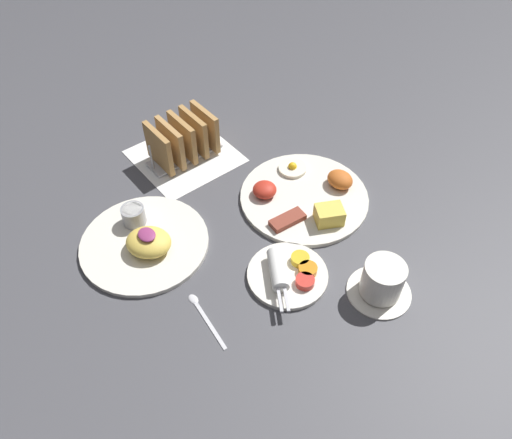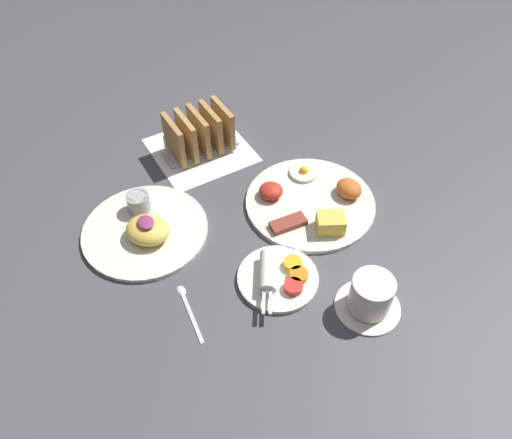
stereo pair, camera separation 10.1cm
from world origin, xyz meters
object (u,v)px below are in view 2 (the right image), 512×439
object	(u,v)px
plate_breakfast	(312,201)
coffee_cup	(371,296)
plate_condiments	(278,277)
toast_rack	(199,133)
plate_foreground	(145,227)

from	to	relation	value
plate_breakfast	coffee_cup	distance (m)	0.27
plate_condiments	toast_rack	size ratio (longest dim) A/B	0.86
plate_foreground	toast_rack	size ratio (longest dim) A/B	1.43
toast_rack	plate_breakfast	bearing A→B (deg)	23.65
plate_breakfast	toast_rack	world-z (taller)	toast_rack
plate_foreground	coffee_cup	world-z (taller)	coffee_cup
plate_condiments	toast_rack	bearing A→B (deg)	174.10
toast_rack	coffee_cup	bearing A→B (deg)	6.72
plate_breakfast	toast_rack	bearing A→B (deg)	-156.35
plate_foreground	coffee_cup	xyz separation A→B (m)	(0.37, 0.28, 0.02)
plate_foreground	coffee_cup	size ratio (longest dim) A/B	2.15
plate_breakfast	coffee_cup	xyz separation A→B (m)	(0.27, -0.06, 0.03)
coffee_cup	plate_condiments	bearing A→B (deg)	-141.01
plate_condiments	plate_foreground	bearing A→B (deg)	-144.70
plate_condiments	plate_foreground	world-z (taller)	plate_foreground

